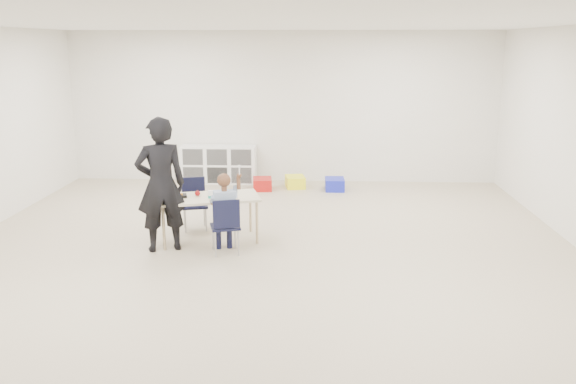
{
  "coord_description": "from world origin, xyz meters",
  "views": [
    {
      "loc": [
        0.64,
        -6.9,
        2.56
      ],
      "look_at": [
        0.31,
        0.09,
        0.85
      ],
      "focal_mm": 38.0,
      "sensor_mm": 36.0,
      "label": 1
    }
  ],
  "objects_px": {
    "cubby_shelf": "(219,164)",
    "adult": "(161,185)",
    "chair_near": "(225,225)",
    "child": "(225,209)",
    "table": "(209,218)"
  },
  "relations": [
    {
      "from": "cubby_shelf",
      "to": "adult",
      "type": "bearing_deg",
      "value": -91.36
    },
    {
      "from": "chair_near",
      "to": "cubby_shelf",
      "type": "height_order",
      "value": "chair_near"
    },
    {
      "from": "table",
      "to": "adult",
      "type": "xyz_separation_m",
      "value": [
        -0.52,
        -0.4,
        0.55
      ]
    },
    {
      "from": "table",
      "to": "adult",
      "type": "distance_m",
      "value": 0.85
    },
    {
      "from": "cubby_shelf",
      "to": "table",
      "type": "bearing_deg",
      "value": -83.03
    },
    {
      "from": "cubby_shelf",
      "to": "adult",
      "type": "height_order",
      "value": "adult"
    },
    {
      "from": "chair_near",
      "to": "child",
      "type": "height_order",
      "value": "child"
    },
    {
      "from": "chair_near",
      "to": "child",
      "type": "bearing_deg",
      "value": 0.0
    },
    {
      "from": "child",
      "to": "adult",
      "type": "relative_size",
      "value": 0.67
    },
    {
      "from": "chair_near",
      "to": "table",
      "type": "bearing_deg",
      "value": 105.29
    },
    {
      "from": "table",
      "to": "chair_near",
      "type": "relative_size",
      "value": 1.99
    },
    {
      "from": "child",
      "to": "cubby_shelf",
      "type": "xyz_separation_m",
      "value": [
        -0.72,
        3.97,
        -0.22
      ]
    },
    {
      "from": "child",
      "to": "cubby_shelf",
      "type": "distance_m",
      "value": 4.04
    },
    {
      "from": "table",
      "to": "adult",
      "type": "relative_size",
      "value": 0.85
    },
    {
      "from": "adult",
      "to": "child",
      "type": "bearing_deg",
      "value": 152.43
    }
  ]
}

